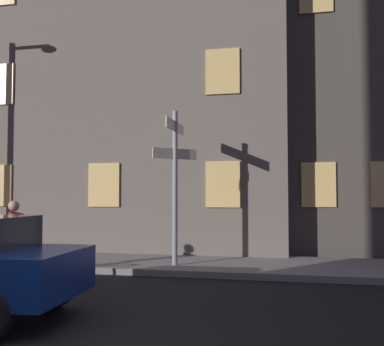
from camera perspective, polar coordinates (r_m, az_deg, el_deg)
sidewalk_kerb at (r=11.33m, az=-1.05°, el=-11.09°), size 40.00×2.86×0.14m
signpost at (r=10.55m, az=-2.10°, el=-0.10°), size 0.83×1.53×3.50m
cyclist at (r=10.11m, az=-20.85°, el=-8.06°), size 1.82×0.36×1.61m
building_left_block at (r=19.53m, az=-9.27°, el=18.91°), size 13.23×9.81×17.83m
building_right_block at (r=18.07m, az=20.32°, el=18.17°), size 8.88×7.71×16.24m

